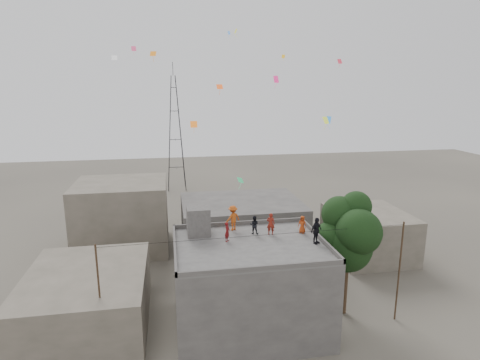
% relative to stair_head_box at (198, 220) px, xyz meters
% --- Properties ---
extents(ground, '(140.00, 140.00, 0.00)m').
position_rel_stair_head_box_xyz_m(ground, '(3.20, -2.60, -7.10)').
color(ground, '#49443C').
rests_on(ground, ground).
extents(main_building, '(10.00, 8.00, 6.10)m').
position_rel_stair_head_box_xyz_m(main_building, '(3.20, -2.60, -4.05)').
color(main_building, '#454340').
rests_on(main_building, ground).
extents(parapet, '(10.00, 8.00, 0.30)m').
position_rel_stair_head_box_xyz_m(parapet, '(3.20, -2.60, -0.85)').
color(parapet, '#454340').
rests_on(parapet, main_building).
extents(stair_head_box, '(1.60, 1.80, 2.00)m').
position_rel_stair_head_box_xyz_m(stair_head_box, '(0.00, 0.00, 0.00)').
color(stair_head_box, '#454340').
rests_on(stair_head_box, main_building).
extents(neighbor_west, '(8.00, 10.00, 4.00)m').
position_rel_stair_head_box_xyz_m(neighbor_west, '(-7.80, -0.60, -5.10)').
color(neighbor_west, '#595346').
rests_on(neighbor_west, ground).
extents(neighbor_north, '(12.00, 9.00, 5.00)m').
position_rel_stair_head_box_xyz_m(neighbor_north, '(5.20, 11.40, -4.60)').
color(neighbor_north, '#454340').
rests_on(neighbor_north, ground).
extents(neighbor_northwest, '(9.00, 8.00, 7.00)m').
position_rel_stair_head_box_xyz_m(neighbor_northwest, '(-6.80, 13.40, -3.60)').
color(neighbor_northwest, '#595346').
rests_on(neighbor_northwest, ground).
extents(neighbor_east, '(7.00, 8.00, 4.40)m').
position_rel_stair_head_box_xyz_m(neighbor_east, '(17.20, 7.40, -4.90)').
color(neighbor_east, '#595346').
rests_on(neighbor_east, ground).
extents(tree, '(4.90, 4.60, 9.10)m').
position_rel_stair_head_box_xyz_m(tree, '(10.57, -2.00, -1.00)').
color(tree, black).
rests_on(tree, ground).
extents(utility_line, '(20.12, 0.62, 7.40)m').
position_rel_stair_head_box_xyz_m(utility_line, '(3.70, -3.85, -3.27)').
color(utility_line, black).
rests_on(utility_line, ground).
extents(transmission_tower, '(2.97, 2.97, 20.01)m').
position_rel_stair_head_box_xyz_m(transmission_tower, '(-0.80, 37.40, 1.97)').
color(transmission_tower, black).
rests_on(transmission_tower, ground).
extents(person_red_adult, '(0.68, 0.58, 1.58)m').
position_rel_stair_head_box_xyz_m(person_red_adult, '(5.04, -1.01, -0.21)').
color(person_red_adult, maroon).
rests_on(person_red_adult, main_building).
extents(person_orange_child, '(0.74, 0.70, 1.27)m').
position_rel_stair_head_box_xyz_m(person_orange_child, '(7.34, -1.13, -0.36)').
color(person_orange_child, '#A63913').
rests_on(person_orange_child, main_building).
extents(person_dark_child, '(0.77, 0.68, 1.34)m').
position_rel_stair_head_box_xyz_m(person_dark_child, '(3.91, -0.68, -0.33)').
color(person_dark_child, black).
rests_on(person_dark_child, main_building).
extents(person_dark_adult, '(1.13, 0.94, 1.80)m').
position_rel_stair_head_box_xyz_m(person_dark_adult, '(7.60, -3.18, -0.10)').
color(person_dark_adult, black).
rests_on(person_dark_adult, main_building).
extents(person_orange_adult, '(1.38, 1.15, 1.85)m').
position_rel_stair_head_box_xyz_m(person_orange_adult, '(2.55, 0.35, -0.08)').
color(person_orange_adult, '#BD4D15').
rests_on(person_orange_adult, main_building).
extents(person_red_child, '(0.51, 0.58, 1.34)m').
position_rel_stair_head_box_xyz_m(person_red_child, '(1.82, -1.75, -0.33)').
color(person_red_child, maroon).
rests_on(person_red_child, main_building).
extents(kites, '(17.61, 18.33, 11.53)m').
position_rel_stair_head_box_xyz_m(kites, '(4.22, 3.65, 9.19)').
color(kites, orange).
rests_on(kites, ground).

